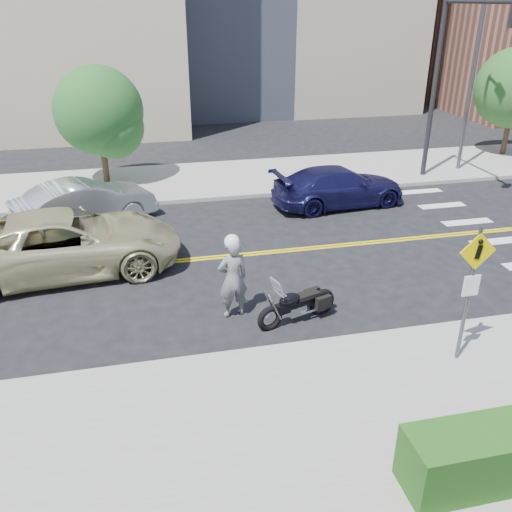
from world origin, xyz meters
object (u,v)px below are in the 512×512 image
object	(u,v)px
pedestrian_sign	(471,283)
parked_car_blue	(339,187)
motorcycle	(298,297)
motorcyclist	(233,276)
suv	(67,243)
parked_car_silver	(85,203)

from	to	relation	value
pedestrian_sign	parked_car_blue	distance (m)	9.96
motorcycle	motorcyclist	bearing A→B (deg)	140.60
suv	motorcyclist	bearing A→B (deg)	-134.54
motorcycle	parked_car_silver	bearing A→B (deg)	107.58
motorcycle	suv	xyz separation A→B (m)	(-5.56, 3.96, 0.24)
pedestrian_sign	motorcycle	distance (m)	3.93
motorcyclist	suv	world-z (taller)	motorcyclist
pedestrian_sign	parked_car_silver	size ratio (longest dim) A/B	0.64
parked_car_silver	parked_car_blue	size ratio (longest dim) A/B	0.94
motorcyclist	parked_car_blue	distance (m)	8.65
pedestrian_sign	suv	distance (m)	10.58
pedestrian_sign	motorcyclist	size ratio (longest dim) A/B	1.39
parked_car_silver	motorcyclist	bearing A→B (deg)	-175.66
parked_car_silver	parked_car_blue	xyz separation A→B (m)	(9.10, -0.07, -0.05)
motorcyclist	suv	size ratio (longest dim) A/B	0.34
motorcyclist	parked_car_blue	size ratio (longest dim) A/B	0.43
suv	parked_car_silver	bearing A→B (deg)	-9.59
motorcycle	parked_car_blue	xyz separation A→B (m)	(3.81, 7.44, 0.09)
suv	parked_car_silver	size ratio (longest dim) A/B	1.34
motorcyclist	parked_car_blue	xyz separation A→B (m)	(5.27, 6.86, -0.34)
parked_car_silver	motorcycle	bearing A→B (deg)	-169.46
pedestrian_sign	motorcycle	xyz separation A→B (m)	(-2.82, 2.40, -1.32)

